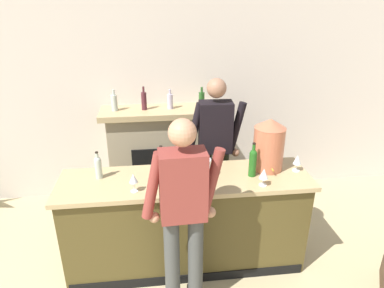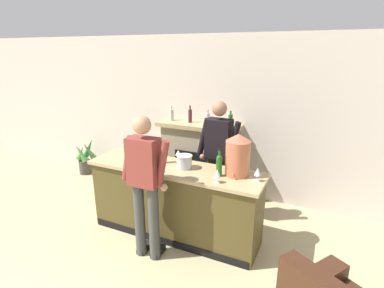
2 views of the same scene
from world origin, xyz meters
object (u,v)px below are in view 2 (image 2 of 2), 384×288
object	(u,v)px
copper_dispenser	(238,155)
wine_glass_by_dispenser	(217,173)
wine_glass_near_bucket	(136,157)
wine_bottle_riesling_slim	(219,164)
potted_plant_corner	(85,158)
person_customer	(145,183)
wine_bottle_merlot_tall	(128,148)
fireplace_stone	(199,158)
wine_bottle_port_short	(162,153)
person_bartender	(218,157)
wine_glass_front_left	(258,172)
ice_bucket_steel	(185,162)
wine_glass_front_right	(178,153)

from	to	relation	value
copper_dispenser	wine_glass_by_dispenser	size ratio (longest dim) A/B	3.13
copper_dispenser	wine_glass_near_bucket	distance (m)	1.34
wine_bottle_riesling_slim	potted_plant_corner	bearing A→B (deg)	161.26
person_customer	wine_bottle_merlot_tall	size ratio (longest dim) A/B	6.63
fireplace_stone	wine_bottle_riesling_slim	distance (m)	1.66
wine_bottle_merlot_tall	potted_plant_corner	bearing A→B (deg)	152.10
wine_bottle_port_short	fireplace_stone	bearing A→B (deg)	89.90
copper_dispenser	fireplace_stone	bearing A→B (deg)	131.20
wine_glass_near_bucket	fireplace_stone	bearing A→B (deg)	80.25
person_bartender	copper_dispenser	bearing A→B (deg)	-48.95
potted_plant_corner	wine_glass_by_dispenser	bearing A→B (deg)	-21.34
copper_dispenser	wine_glass_near_bucket	bearing A→B (deg)	-167.51
wine_bottle_port_short	copper_dispenser	bearing A→B (deg)	2.19
person_bartender	wine_glass_front_left	size ratio (longest dim) A/B	10.68
fireplace_stone	person_customer	size ratio (longest dim) A/B	0.88
wine_glass_front_left	copper_dispenser	bearing A→B (deg)	163.04
fireplace_stone	wine_glass_front_left	bearing A→B (deg)	-44.10
potted_plant_corner	wine_glass_near_bucket	world-z (taller)	wine_glass_near_bucket
wine_bottle_merlot_tall	wine_glass_by_dispenser	size ratio (longest dim) A/B	1.62
wine_bottle_riesling_slim	wine_glass_by_dispenser	bearing A→B (deg)	-75.76
copper_dispenser	ice_bucket_steel	size ratio (longest dim) A/B	2.60
wine_bottle_port_short	wine_glass_front_left	distance (m)	1.33
ice_bucket_steel	wine_glass_near_bucket	xyz separation A→B (m)	(-0.62, -0.21, 0.04)
person_customer	wine_glass_by_dispenser	xyz separation A→B (m)	(0.77, 0.35, 0.12)
wine_glass_front_right	ice_bucket_steel	bearing A→B (deg)	-46.04
wine_bottle_riesling_slim	wine_glass_by_dispenser	size ratio (longest dim) A/B	2.03
copper_dispenser	potted_plant_corner	bearing A→B (deg)	164.09
wine_bottle_port_short	wine_glass_near_bucket	size ratio (longest dim) A/B	1.81
fireplace_stone	ice_bucket_steel	bearing A→B (deg)	-74.09
ice_bucket_steel	wine_glass_front_left	bearing A→B (deg)	-0.09
wine_bottle_riesling_slim	wine_bottle_merlot_tall	bearing A→B (deg)	174.94
wine_bottle_riesling_slim	wine_glass_front_right	distance (m)	0.74
wine_bottle_port_short	wine_glass_front_right	distance (m)	0.24
fireplace_stone	potted_plant_corner	xyz separation A→B (m)	(-2.51, -0.18, -0.32)
ice_bucket_steel	wine_bottle_port_short	bearing A→B (deg)	173.52
wine_bottle_riesling_slim	wine_glass_front_left	size ratio (longest dim) A/B	2.00
wine_bottle_riesling_slim	wine_glass_front_left	world-z (taller)	wine_bottle_riesling_slim
wine_glass_front_right	wine_bottle_port_short	bearing A→B (deg)	-134.81
wine_bottle_port_short	wine_glass_front_right	world-z (taller)	wine_bottle_port_short
person_bartender	wine_glass_by_dispenser	xyz separation A→B (m)	(0.29, -0.82, 0.11)
wine_glass_front_left	wine_glass_by_dispenser	distance (m)	0.48
wine_bottle_merlot_tall	wine_glass_by_dispenser	distance (m)	1.54
fireplace_stone	wine_bottle_riesling_slim	size ratio (longest dim) A/B	4.66
wine_glass_near_bucket	wine_glass_front_left	size ratio (longest dim) A/B	1.03
wine_bottle_port_short	wine_glass_by_dispenser	xyz separation A→B (m)	(0.91, -0.28, -0.03)
wine_bottle_merlot_tall	wine_bottle_port_short	world-z (taller)	wine_bottle_port_short
potted_plant_corner	person_bartender	xyz separation A→B (m)	(3.12, -0.51, 0.68)
fireplace_stone	wine_glass_front_left	size ratio (longest dim) A/B	9.32
fireplace_stone	wine_glass_by_dispenser	bearing A→B (deg)	-59.12
fireplace_stone	wine_glass_by_dispenser	world-z (taller)	fireplace_stone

